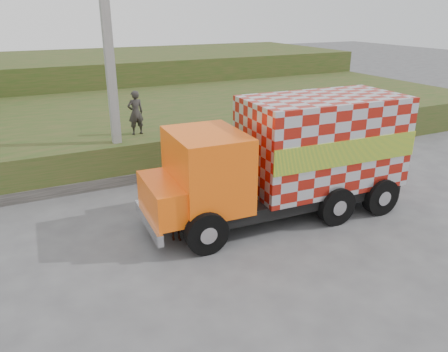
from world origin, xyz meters
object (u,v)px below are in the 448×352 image
utility_pole (111,71)px  cargo_truck (291,157)px  pedestrian (136,113)px  cow (167,219)px

utility_pole → cargo_truck: utility_pole is taller
utility_pole → cargo_truck: (4.12, -5.13, -2.21)m
cargo_truck → pedestrian: (-3.14, 5.92, 0.48)m
utility_pole → cargo_truck: bearing=-51.2°
pedestrian → cargo_truck: bearing=113.5°
utility_pole → cow: 6.07m
cow → pedestrian: 6.07m
cow → pedestrian: size_ratio=0.77×
utility_pole → cow: utility_pole is taller
pedestrian → cow: bearing=77.3°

